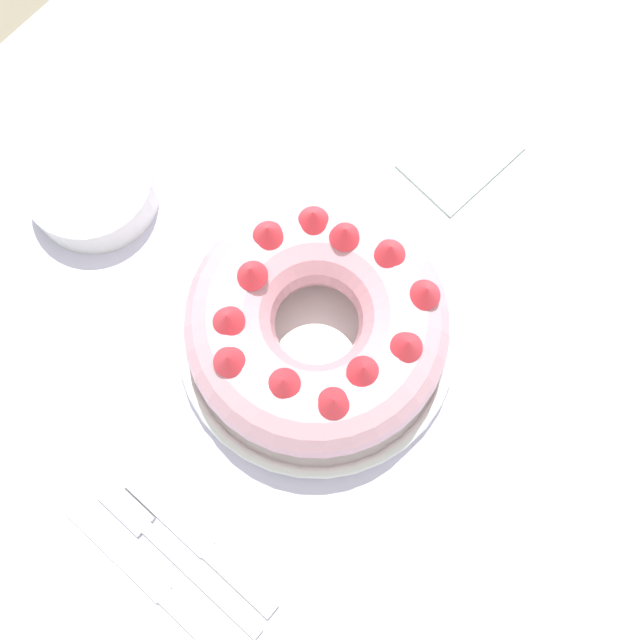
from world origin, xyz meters
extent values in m
plane|color=gray|center=(0.00, 0.00, 0.00)|extent=(8.00, 8.00, 0.00)
cube|color=silver|center=(0.00, 0.00, 0.74)|extent=(1.26, 1.00, 0.03)
cylinder|color=brown|center=(0.56, 0.43, 0.36)|extent=(0.06, 0.06, 0.72)
cylinder|color=white|center=(0.00, -0.02, 0.76)|extent=(0.28, 0.28, 0.01)
torus|color=white|center=(0.00, -0.02, 0.77)|extent=(0.29, 0.29, 0.01)
torus|color=#E09EAD|center=(0.00, -0.02, 0.82)|extent=(0.26, 0.26, 0.09)
cone|color=red|center=(-0.01, 0.05, 0.87)|extent=(0.04, 0.04, 0.02)
cone|color=red|center=(-0.06, 0.04, 0.87)|extent=(0.04, 0.04, 0.02)
cone|color=red|center=(-0.09, 0.01, 0.87)|extent=(0.04, 0.04, 0.02)
cone|color=red|center=(-0.07, -0.04, 0.87)|extent=(0.04, 0.04, 0.02)
cone|color=red|center=(-0.05, -0.08, 0.87)|extent=(0.04, 0.04, 0.02)
cone|color=red|center=(-0.01, -0.08, 0.87)|extent=(0.04, 0.04, 0.02)
cone|color=red|center=(0.03, -0.10, 0.87)|extent=(0.04, 0.04, 0.02)
cone|color=red|center=(0.08, -0.08, 0.87)|extent=(0.04, 0.04, 0.02)
cone|color=red|center=(0.09, -0.03, 0.87)|extent=(0.04, 0.04, 0.02)
cone|color=red|center=(0.07, 0.01, 0.87)|extent=(0.04, 0.04, 0.02)
cone|color=red|center=(0.06, 0.04, 0.87)|extent=(0.04, 0.04, 0.02)
cone|color=red|center=(0.03, 0.07, 0.87)|extent=(0.04, 0.04, 0.02)
cube|color=white|center=(-0.25, -0.09, 0.76)|extent=(0.01, 0.15, 0.01)
cube|color=silver|center=(-0.25, 0.01, 0.76)|extent=(0.02, 0.06, 0.01)
cube|color=white|center=(-0.28, -0.12, 0.76)|extent=(0.02, 0.10, 0.01)
cube|color=silver|center=(-0.28, -0.01, 0.76)|extent=(0.02, 0.13, 0.00)
cube|color=white|center=(-0.23, -0.12, 0.76)|extent=(0.02, 0.09, 0.01)
cube|color=silver|center=(-0.23, -0.02, 0.76)|extent=(0.02, 0.10, 0.00)
cylinder|color=white|center=(-0.04, 0.27, 0.78)|extent=(0.14, 0.14, 0.04)
cube|color=#B2D1B7|center=(0.26, 0.00, 0.75)|extent=(0.13, 0.10, 0.00)
camera|label=1|loc=(-0.14, -0.14, 1.51)|focal=42.00mm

